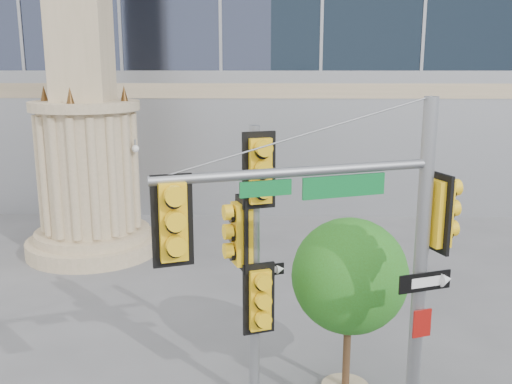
{
  "coord_description": "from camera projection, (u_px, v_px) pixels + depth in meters",
  "views": [
    {
      "loc": [
        -0.0,
        -9.39,
        6.28
      ],
      "look_at": [
        -0.29,
        2.0,
        3.7
      ],
      "focal_mm": 40.0,
      "sensor_mm": 36.0,
      "label": 1
    }
  ],
  "objects": [
    {
      "name": "monument",
      "position": [
        84.0,
        88.0,
        18.25
      ],
      "size": [
        4.4,
        4.4,
        16.6
      ],
      "color": "tan",
      "rests_on": "ground"
    },
    {
      "name": "main_signal_pole",
      "position": [
        360.0,
        252.0,
        8.28
      ],
      "size": [
        4.32,
        1.92,
        5.82
      ],
      "rotation": [
        0.0,
        0.0,
        0.35
      ],
      "color": "slate",
      "rests_on": "ground"
    },
    {
      "name": "secondary_signal_pole",
      "position": [
        253.0,
        250.0,
        9.99
      ],
      "size": [
        0.99,
        0.71,
        5.26
      ],
      "rotation": [
        0.0,
        0.0,
        0.36
      ],
      "color": "slate",
      "rests_on": "ground"
    },
    {
      "name": "street_tree",
      "position": [
        352.0,
        280.0,
        10.72
      ],
      "size": [
        2.24,
        2.19,
        3.49
      ],
      "color": "tan",
      "rests_on": "ground"
    }
  ]
}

